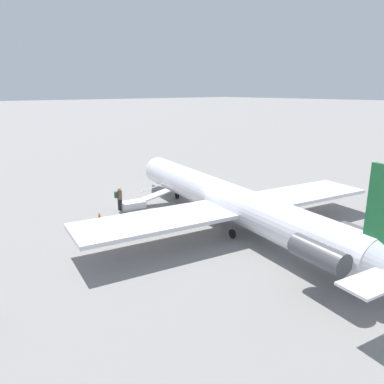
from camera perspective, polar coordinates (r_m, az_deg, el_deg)
name	(u,v)px	position (r m, az deg, el deg)	size (l,w,h in m)	color
ground_plane	(226,224)	(25.09, 5.14, -4.93)	(600.00, 600.00, 0.00)	gray
airplane_main	(234,202)	(23.89, 6.37, -1.56)	(26.88, 20.65, 5.89)	silver
boarding_stairs	(138,203)	(28.77, -8.29, -1.60)	(1.71, 4.13, 1.54)	silver
passenger	(119,197)	(28.11, -11.04, -0.77)	(0.38, 0.56, 1.74)	#23232D
traffic_cone_near_stairs	(99,217)	(26.22, -13.93, -3.75)	(0.58, 0.58, 0.63)	black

